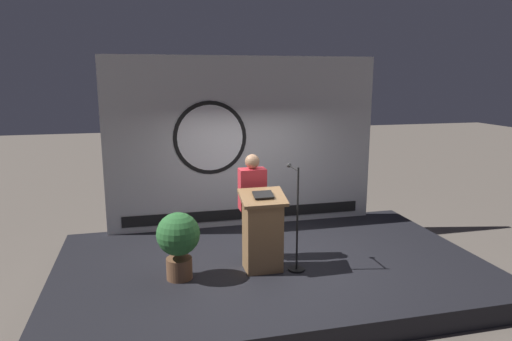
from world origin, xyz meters
The scene contains 7 objects.
ground_plane centered at (0.00, 0.00, 0.00)m, with size 40.00×40.00×0.00m, color #6B6056.
stage_platform centered at (0.00, 0.00, 0.15)m, with size 6.40×4.00×0.30m, color black.
banner_display centered at (-0.02, 1.85, 1.85)m, with size 5.01×0.12×3.13m.
podium centered at (-0.20, -0.26, 0.87)m, with size 0.64×0.49×1.18m.
speaker_person centered at (-0.24, 0.22, 1.13)m, with size 0.40×0.26×1.63m.
microphone_stand centered at (0.27, -0.35, 0.85)m, with size 0.24×0.58×1.53m.
potted_plant centered at (-1.40, -0.28, 0.87)m, with size 0.60×0.60×0.95m.
Camera 1 is at (-1.79, -6.33, 3.07)m, focal length 32.19 mm.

